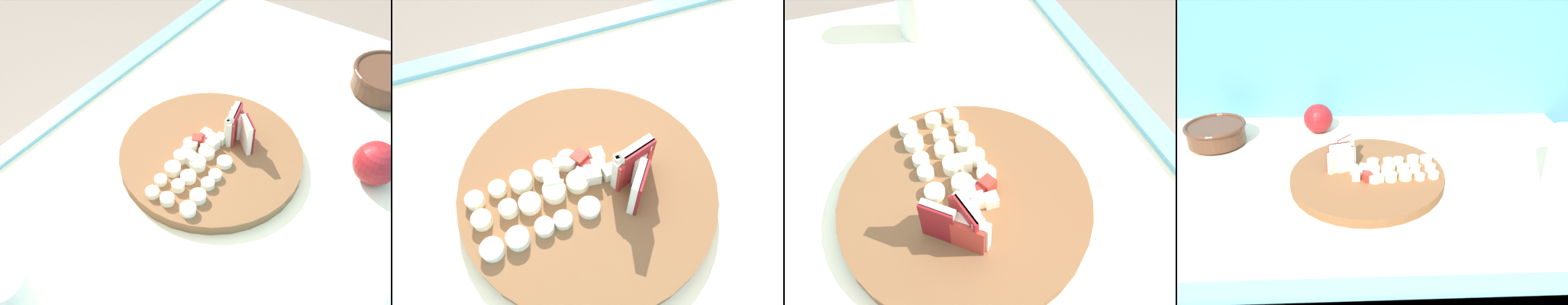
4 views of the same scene
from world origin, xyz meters
TOP-DOWN VIEW (x-y plane):
  - cutting_board at (0.02, -0.01)m, footprint 0.34×0.34m
  - apple_wedge_fan at (-0.04, 0.01)m, footprint 0.07×0.07m
  - apple_dice_pile at (0.02, -0.03)m, footprint 0.10×0.06m
  - banana_slice_rows at (0.09, -0.01)m, footprint 0.16×0.11m
  - small_jar at (0.44, -0.05)m, footprint 0.07×0.07m

SIDE VIEW (x-z plane):
  - cutting_board at x=0.02m, z-range 0.90..0.92m
  - banana_slice_rows at x=0.09m, z-range 0.92..0.94m
  - apple_dice_pile at x=0.02m, z-range 0.92..0.94m
  - apple_wedge_fan at x=-0.04m, z-range 0.92..0.99m
  - small_jar at x=0.44m, z-range 0.90..1.04m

